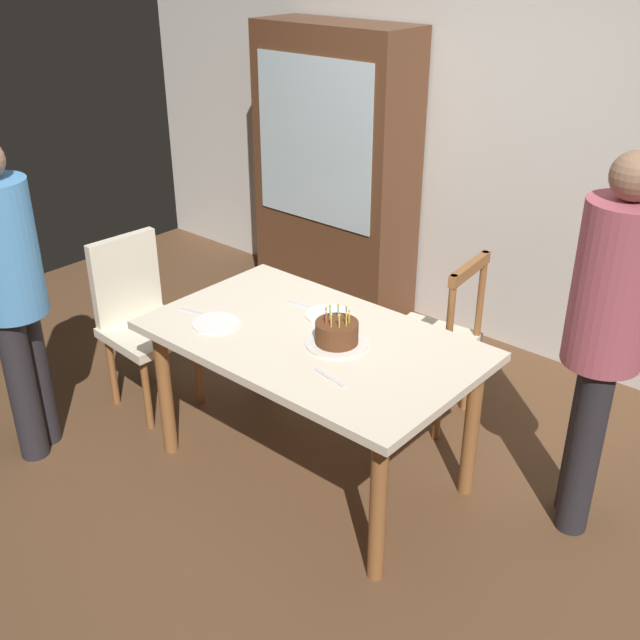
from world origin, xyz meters
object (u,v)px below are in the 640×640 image
object	(u,v)px
plate_far_side	(328,315)
china_cabinet	(335,173)
chair_upholstered	(140,314)
person_guest	(606,330)
person_celebrant	(10,287)
plate_near_celebrant	(216,323)
dining_table	(312,355)
birthday_cake	(337,334)
chair_spindle_back	(433,342)

from	to	relation	value
plate_far_side	china_cabinet	distance (m)	1.74
chair_upholstered	person_guest	bearing A→B (deg)	15.44
person_celebrant	person_guest	bearing A→B (deg)	29.20
plate_far_side	china_cabinet	xyz separation A→B (m)	(-1.08, 1.35, 0.19)
plate_near_celebrant	person_guest	size ratio (longest dim) A/B	0.13
plate_near_celebrant	person_celebrant	bearing A→B (deg)	-143.53
plate_near_celebrant	dining_table	bearing A→B (deg)	26.13
birthday_cake	person_guest	size ratio (longest dim) A/B	0.17
birthday_cake	person_celebrant	bearing A→B (deg)	-149.16
chair_upholstered	birthday_cake	bearing A→B (deg)	5.63
chair_upholstered	person_celebrant	bearing A→B (deg)	-93.73
birthday_cake	chair_upholstered	bearing A→B (deg)	-174.37
plate_near_celebrant	china_cabinet	world-z (taller)	china_cabinet
dining_table	birthday_cake	xyz separation A→B (m)	(0.14, 0.02, 0.15)
birthday_cake	chair_upholstered	size ratio (longest dim) A/B	0.29
plate_near_celebrant	person_guest	world-z (taller)	person_guest
dining_table	birthday_cake	size ratio (longest dim) A/B	5.43
chair_spindle_back	person_celebrant	distance (m)	2.11
person_guest	china_cabinet	size ratio (longest dim) A/B	0.89
person_celebrant	china_cabinet	world-z (taller)	china_cabinet
birthday_cake	plate_far_side	bearing A→B (deg)	138.01
person_guest	china_cabinet	distance (m)	2.51
china_cabinet	dining_table	bearing A→B (deg)	-53.32
china_cabinet	chair_upholstered	bearing A→B (deg)	-89.64
birthday_cake	chair_spindle_back	xyz separation A→B (m)	(0.03, 0.76, -0.35)
plate_near_celebrant	plate_far_side	bearing A→B (deg)	50.17
person_celebrant	china_cabinet	xyz separation A→B (m)	(0.03, 2.34, 0.04)
birthday_cake	plate_far_side	world-z (taller)	birthday_cake
plate_near_celebrant	china_cabinet	bearing A→B (deg)	112.83
plate_near_celebrant	chair_upholstered	world-z (taller)	chair_upholstered
plate_far_side	chair_upholstered	xyz separation A→B (m)	(-1.07, -0.32, -0.23)
dining_table	china_cabinet	xyz separation A→B (m)	(-1.16, 1.56, 0.30)
plate_far_side	chair_upholstered	bearing A→B (deg)	-163.57
dining_table	person_celebrant	distance (m)	1.45
person_celebrant	birthday_cake	bearing A→B (deg)	30.84
dining_table	plate_near_celebrant	bearing A→B (deg)	-153.87
dining_table	person_celebrant	bearing A→B (deg)	-146.90
plate_near_celebrant	chair_upholstered	bearing A→B (deg)	172.69
plate_near_celebrant	person_celebrant	size ratio (longest dim) A/B	0.14
birthday_cake	china_cabinet	world-z (taller)	china_cabinet
person_celebrant	person_guest	distance (m)	2.65
chair_upholstered	china_cabinet	distance (m)	1.72
chair_spindle_back	dining_table	bearing A→B (deg)	-101.88
birthday_cake	plate_near_celebrant	xyz separation A→B (m)	(-0.55, -0.22, -0.05)
person_guest	chair_upholstered	bearing A→B (deg)	-164.56
birthday_cake	chair_upholstered	distance (m)	1.32
dining_table	china_cabinet	distance (m)	1.96
plate_near_celebrant	person_guest	bearing A→B (deg)	25.09
plate_far_side	chair_spindle_back	world-z (taller)	chair_spindle_back
dining_table	chair_spindle_back	distance (m)	0.82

